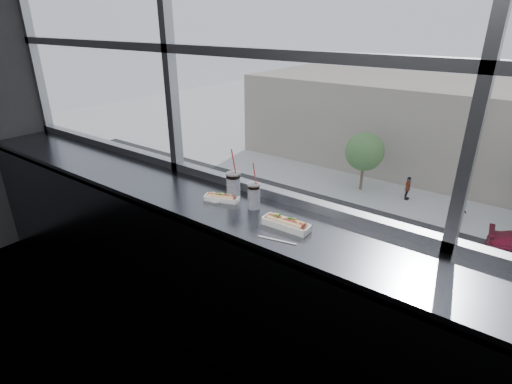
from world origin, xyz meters
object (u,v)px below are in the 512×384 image
Objects in this scene: hotdog_tray_left at (222,198)px; pedestrian_b at (459,206)px; car_near_c at (505,313)px; soda_cup_left at (233,185)px; soda_cup_right at (254,195)px; pedestrian_a at (408,186)px; wrapper at (215,201)px; tree_left at (364,152)px; loose_straw at (277,240)px; hotdog_tray_right at (286,223)px; car_near_a at (231,216)px.

pedestrian_b is at bearing 73.80° from hotdog_tray_left.
hotdog_tray_left is at bearing 169.26° from car_near_c.
soda_cup_right is (0.18, -0.02, -0.01)m from soda_cup_left.
soda_cup_right reaches higher than car_near_c.
car_near_c is (1.96, 16.19, -11.07)m from soda_cup_left.
pedestrian_a is (-8.19, 12.25, 0.04)m from car_near_c.
wrapper is 29.54m from pedestrian_b.
wrapper is at bearing -167.82° from pedestrian_a.
soda_cup_right reaches higher than tree_left.
soda_cup_right is at bearing -6.65° from soda_cup_left.
hotdog_tray_left reaches higher than loose_straw.
pedestrian_b is 0.40× the size of tree_left.
soda_cup_left is at bearing 164.52° from hotdog_tray_right.
hotdog_tray_right is 0.50m from soda_cup_left.
tree_left is at bearing 88.58° from hotdog_tray_left.
soda_cup_left is (0.05, 0.06, 0.08)m from hotdog_tray_left.
soda_cup_left is at bearing -167.64° from pedestrian_a.
pedestrian_b is at bearing 94.51° from wrapper.
soda_cup_right is 0.43m from loose_straw.
car_near_c is at bearing 110.82° from pedestrian_b.
pedestrian_b is 8.13m from tree_left.
pedestrian_b is (-2.16, 27.30, -11.08)m from wrapper.
soda_cup_left is 0.05× the size of car_near_c.
hotdog_tray_left is 0.11m from soda_cup_left.
hotdog_tray_right is 0.14× the size of pedestrian_b.
tree_left is (-11.92, 12.00, 2.20)m from car_near_c.
soda_cup_left is at bearing 173.35° from soda_cup_right.
hotdog_tray_left is 19.71m from car_near_c.
soda_cup_left is 0.60m from loose_straw.
car_near_a is 1.03× the size of car_near_c.
hotdog_tray_right is 0.81× the size of soda_cup_left.
wrapper is (-0.25, -0.09, -0.08)m from soda_cup_right.
hotdog_tray_right reaches higher than wrapper.
loose_straw reaches higher than car_near_a.
pedestrian_a reaches higher than car_near_c.
hotdog_tray_left is at bearing 94.56° from pedestrian_b.
soda_cup_right reaches higher than hotdog_tray_left.
hotdog_tray_right is at bearing -13.70° from soda_cup_left.
soda_cup_right is 19.70m from car_near_c.
soda_cup_left is 0.16m from wrapper.
hotdog_tray_left is at bearing -129.59° from soda_cup_left.
tree_left is at bearing 41.13° from car_near_c.
car_near_c is (1.78, 16.21, -11.05)m from soda_cup_right.
car_near_a is at bearing 129.88° from hotdog_tray_right.
car_near_c is (1.48, 16.30, -10.99)m from hotdog_tray_right.
soda_cup_right is at bearing 131.49° from loose_straw.
pedestrian_a reaches higher than car_near_a.
loose_straw is 2.33× the size of wrapper.
pedestrian_a is (-6.18, 28.50, -10.95)m from hotdog_tray_left.
soda_cup_left reaches higher than hotdog_tray_right.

